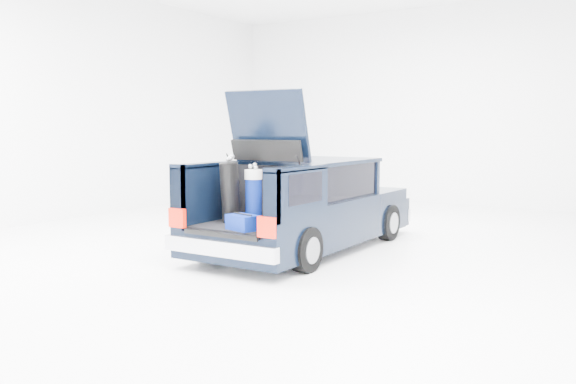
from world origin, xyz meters
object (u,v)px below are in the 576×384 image
Objects in this scene: car at (308,207)px; red_suitcase at (284,205)px; black_golf_bag at (230,192)px; blue_duffel at (243,222)px; blue_golf_bag at (254,195)px.

red_suitcase is at bearing -72.11° from car.
car is 4.84× the size of black_golf_bag.
car is 9.73× the size of blue_duffel.
blue_golf_bag is 0.78m from blue_duffel.
car is 1.67m from black_golf_bag.
black_golf_bag reaches higher than blue_duffel.
blue_duffel is (0.52, -0.41, -0.33)m from black_golf_bag.
red_suitcase is at bearing 79.52° from blue_duffel.
car reaches higher than red_suitcase.
red_suitcase reaches higher than blue_duffel.
red_suitcase is at bearing 11.91° from black_golf_bag.
blue_golf_bag is (-0.58, 0.09, 0.09)m from red_suitcase.
red_suitcase is 1.29× the size of blue_duffel.
car is at bearing 110.62° from blue_duffel.
red_suitcase is 0.67m from blue_duffel.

